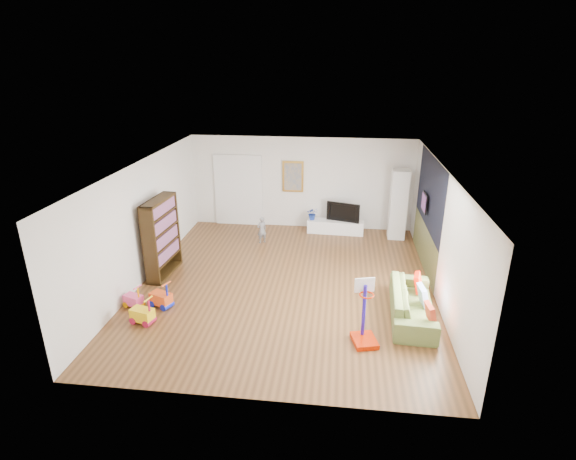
# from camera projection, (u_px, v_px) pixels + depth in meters

# --- Properties ---
(floor) EXTENTS (6.50, 7.50, 0.00)m
(floor) POSITION_uv_depth(u_px,v_px,m) (286.00, 283.00, 10.22)
(floor) COLOR brown
(floor) RESTS_ON ground
(ceiling) EXTENTS (6.50, 7.50, 0.00)m
(ceiling) POSITION_uv_depth(u_px,v_px,m) (286.00, 167.00, 9.25)
(ceiling) COLOR white
(ceiling) RESTS_ON ground
(wall_back) EXTENTS (6.50, 0.00, 2.70)m
(wall_back) POSITION_uv_depth(u_px,v_px,m) (302.00, 183.00, 13.21)
(wall_back) COLOR silver
(wall_back) RESTS_ON ground
(wall_front) EXTENTS (6.50, 0.00, 2.70)m
(wall_front) POSITION_uv_depth(u_px,v_px,m) (253.00, 323.00, 6.26)
(wall_front) COLOR silver
(wall_front) RESTS_ON ground
(wall_left) EXTENTS (0.00, 7.50, 2.70)m
(wall_left) POSITION_uv_depth(u_px,v_px,m) (143.00, 222.00, 10.10)
(wall_left) COLOR white
(wall_left) RESTS_ON ground
(wall_right) EXTENTS (0.00, 7.50, 2.70)m
(wall_right) POSITION_uv_depth(u_px,v_px,m) (440.00, 235.00, 9.38)
(wall_right) COLOR white
(wall_right) RESTS_ON ground
(navy_accent) EXTENTS (0.01, 3.20, 1.70)m
(navy_accent) POSITION_uv_depth(u_px,v_px,m) (430.00, 193.00, 10.49)
(navy_accent) COLOR black
(navy_accent) RESTS_ON wall_right
(olive_wainscot) EXTENTS (0.01, 3.20, 1.00)m
(olive_wainscot) POSITION_uv_depth(u_px,v_px,m) (424.00, 246.00, 10.98)
(olive_wainscot) COLOR brown
(olive_wainscot) RESTS_ON wall_right
(doorway) EXTENTS (1.45, 0.06, 2.10)m
(doorway) POSITION_uv_depth(u_px,v_px,m) (238.00, 191.00, 13.49)
(doorway) COLOR white
(doorway) RESTS_ON ground
(painting_back) EXTENTS (0.62, 0.06, 0.92)m
(painting_back) POSITION_uv_depth(u_px,v_px,m) (293.00, 177.00, 13.13)
(painting_back) COLOR gold
(painting_back) RESTS_ON wall_back
(artwork_right) EXTENTS (0.04, 0.56, 0.46)m
(artwork_right) POSITION_uv_depth(u_px,v_px,m) (425.00, 202.00, 10.79)
(artwork_right) COLOR #7F3F8C
(artwork_right) RESTS_ON wall_right
(media_console) EXTENTS (1.64, 0.48, 0.38)m
(media_console) POSITION_uv_depth(u_px,v_px,m) (335.00, 227.00, 13.10)
(media_console) COLOR white
(media_console) RESTS_ON ground
(tall_cabinet) EXTENTS (0.47, 0.47, 1.97)m
(tall_cabinet) POSITION_uv_depth(u_px,v_px,m) (398.00, 205.00, 12.49)
(tall_cabinet) COLOR white
(tall_cabinet) RESTS_ON ground
(bookshelf) EXTENTS (0.41, 1.28, 1.85)m
(bookshelf) POSITION_uv_depth(u_px,v_px,m) (162.00, 237.00, 10.37)
(bookshelf) COLOR #301F0C
(bookshelf) RESTS_ON ground
(sofa) EXTENTS (0.92, 2.10, 0.60)m
(sofa) POSITION_uv_depth(u_px,v_px,m) (413.00, 303.00, 8.81)
(sofa) COLOR olive
(sofa) RESTS_ON ground
(basketball_hoop) EXTENTS (0.53, 0.60, 1.22)m
(basketball_hoop) POSITION_uv_depth(u_px,v_px,m) (366.00, 314.00, 7.88)
(basketball_hoop) COLOR #BD1F00
(basketball_hoop) RESTS_ON ground
(ride_on_yellow) EXTENTS (0.48, 0.36, 0.57)m
(ride_on_yellow) POSITION_uv_depth(u_px,v_px,m) (142.00, 310.00, 8.60)
(ride_on_yellow) COLOR yellow
(ride_on_yellow) RESTS_ON ground
(ride_on_orange) EXTENTS (0.50, 0.41, 0.58)m
(ride_on_orange) POSITION_uv_depth(u_px,v_px,m) (161.00, 294.00, 9.17)
(ride_on_orange) COLOR #E04D1B
(ride_on_orange) RESTS_ON ground
(ride_on_pink) EXTENTS (0.44, 0.35, 0.51)m
(ride_on_pink) POSITION_uv_depth(u_px,v_px,m) (133.00, 296.00, 9.17)
(ride_on_pink) COLOR #EE4580
(ride_on_pink) RESTS_ON ground
(child) EXTENTS (0.33, 0.31, 0.75)m
(child) POSITION_uv_depth(u_px,v_px,m) (262.00, 230.00, 12.34)
(child) COLOR slate
(child) RESTS_ON ground
(tv) EXTENTS (0.97, 0.40, 0.56)m
(tv) POSITION_uv_depth(u_px,v_px,m) (344.00, 211.00, 12.95)
(tv) COLOR black
(tv) RESTS_ON media_console
(vase_plant) EXTENTS (0.35, 0.31, 0.37)m
(vase_plant) POSITION_uv_depth(u_px,v_px,m) (313.00, 213.00, 13.06)
(vase_plant) COLOR navy
(vase_plant) RESTS_ON media_console
(pillow_left) EXTENTS (0.15, 0.36, 0.35)m
(pillow_left) POSITION_uv_depth(u_px,v_px,m) (430.00, 313.00, 8.15)
(pillow_left) COLOR red
(pillow_left) RESTS_ON sofa
(pillow_center) EXTENTS (0.15, 0.41, 0.40)m
(pillow_center) POSITION_uv_depth(u_px,v_px,m) (423.00, 296.00, 8.74)
(pillow_center) COLOR white
(pillow_center) RESTS_ON sofa
(pillow_right) EXTENTS (0.18, 0.38, 0.37)m
(pillow_right) POSITION_uv_depth(u_px,v_px,m) (418.00, 283.00, 9.25)
(pillow_right) COLOR red
(pillow_right) RESTS_ON sofa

